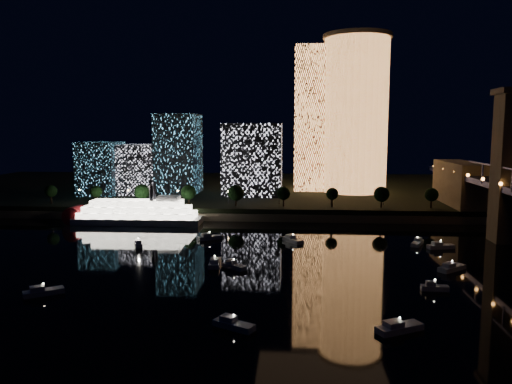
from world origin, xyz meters
TOP-DOWN VIEW (x-y plane):
  - ground at (0.00, 0.00)m, footprint 520.00×520.00m
  - far_bank at (0.00, 160.00)m, footprint 420.00×160.00m
  - seawall at (0.00, 82.00)m, footprint 420.00×6.00m
  - tower_cylindrical at (24.99, 140.19)m, footprint 34.00×34.00m
  - tower_rectangular at (5.81, 148.53)m, footprint 23.20×23.20m
  - midrise_blocks at (-59.03, 125.11)m, footprint 97.70×30.41m
  - riverboat at (-69.31, 71.68)m, footprint 53.70×12.12m
  - motorboats at (-5.96, 13.72)m, footprint 110.81×80.75m
  - esplanade_trees at (-29.51, 88.00)m, footprint 165.41×6.71m
  - street_lamps at (-34.00, 94.00)m, footprint 132.70×0.70m

SIDE VIEW (x-z plane):
  - ground at x=0.00m, z-range 0.00..0.00m
  - motorboats at x=-5.96m, z-range -0.58..2.20m
  - seawall at x=0.00m, z-range 0.00..3.00m
  - far_bank at x=0.00m, z-range 0.00..5.00m
  - riverboat at x=-69.31m, z-range -3.93..12.19m
  - street_lamps at x=-34.00m, z-range 6.20..11.85m
  - esplanade_trees at x=-29.51m, z-range 6.04..14.89m
  - midrise_blocks at x=-59.03m, z-range 1.72..40.94m
  - tower_rectangular at x=5.81m, z-range 5.00..78.82m
  - tower_cylindrical at x=24.99m, z-range 5.13..83.49m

